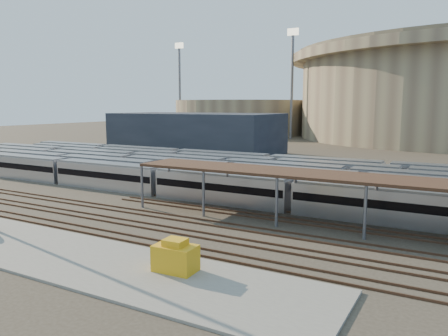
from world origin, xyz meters
TOP-DOWN VIEW (x-y plane):
  - ground at (0.00, 0.00)m, footprint 420.00×420.00m
  - apron at (-5.00, -15.00)m, footprint 50.00×9.00m
  - subway_trains at (-0.66, 18.50)m, footprint 127.65×23.90m
  - inspection_shed at (22.00, 4.00)m, footprint 60.30×6.00m
  - empty_tracks at (0.00, -5.00)m, footprint 170.00×9.62m
  - secondary_arena at (-60.00, 130.00)m, footprint 56.00×56.00m
  - service_building at (-35.00, 55.00)m, footprint 42.00×20.00m
  - floodlight_0 at (-30.00, 110.00)m, footprint 4.00×1.00m
  - floodlight_1 at (-85.00, 120.00)m, footprint 4.00×1.00m
  - floodlight_3 at (-10.00, 160.00)m, footprint 4.00×1.00m
  - yellow_equipment at (7.46, -13.67)m, footprint 3.14×2.05m

SIDE VIEW (x-z plane):
  - ground at x=0.00m, z-range 0.00..0.00m
  - empty_tracks at x=0.00m, z-range 0.00..0.18m
  - apron at x=-5.00m, z-range 0.00..0.20m
  - yellow_equipment at x=7.46m, z-range 0.20..2.11m
  - subway_trains at x=-0.66m, z-range 0.00..3.60m
  - inspection_shed at x=22.00m, z-range 2.33..7.63m
  - service_building at x=-35.00m, z-range 0.00..10.00m
  - secondary_arena at x=-60.00m, z-range 0.00..14.00m
  - floodlight_0 at x=-30.00m, z-range 1.45..39.85m
  - floodlight_1 at x=-85.00m, z-range 1.45..39.85m
  - floodlight_3 at x=-10.00m, z-range 1.45..39.85m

